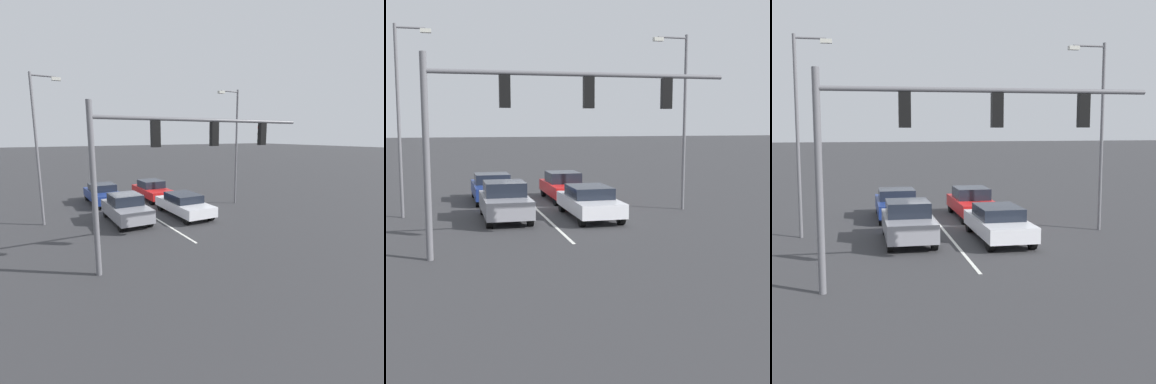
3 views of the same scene
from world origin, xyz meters
The scene contains 9 objects.
ground_plane centered at (0.00, 0.00, 0.00)m, with size 240.00×240.00×0.00m, color #333335.
lane_stripe_left_divider centered at (0.00, 1.72, 0.01)m, with size 0.12×15.43×0.01m, color silver.
car_gray_midlane_front centered at (1.72, 4.43, 0.80)m, with size 1.86×4.21×1.60m.
car_white_leftlane_front centered at (-1.80, 4.80, 0.72)m, with size 1.85×4.73×1.36m.
car_red_leftlane_second centered at (-1.90, -0.56, 0.75)m, with size 1.81×4.58×1.45m.
car_navy_midlane_second centered at (1.76, -1.01, 0.73)m, with size 1.94×4.52×1.42m.
traffic_signal_gantry centered at (1.51, 10.42, 4.41)m, with size 9.36×0.37×6.01m.
street_lamp_right_shoulder centered at (5.75, 2.79, 4.57)m, with size 1.50×0.24×8.03m.
street_lamp_left_shoulder centered at (-6.45, 3.67, 4.54)m, with size 1.66×0.24×7.93m.
Camera 1 is at (6.62, 20.68, 4.90)m, focal length 28.00 mm.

